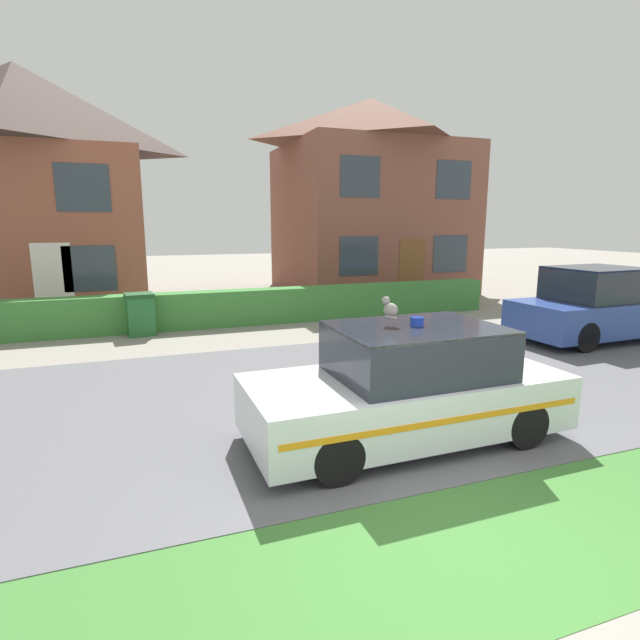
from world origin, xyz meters
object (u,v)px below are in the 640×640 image
(cat, at_px, (390,308))
(house_left, at_px, (25,186))
(house_right, at_px, (370,195))
(wheelie_bin, at_px, (140,314))
(neighbour_car_near, at_px, (597,307))
(police_car, at_px, (408,386))

(cat, height_order, house_left, house_left)
(house_right, height_order, wheelie_bin, house_right)
(neighbour_car_near, relative_size, house_right, 0.55)
(police_car, distance_m, house_left, 14.92)
(cat, distance_m, wheelie_bin, 7.81)
(house_right, bearing_deg, cat, -114.59)
(police_car, xyz_separation_m, cat, (-0.21, 0.14, 0.96))
(neighbour_car_near, bearing_deg, house_right, 94.20)
(cat, bearing_deg, house_left, 4.77)
(cat, xyz_separation_m, house_right, (5.93, 12.96, 2.07))
(house_left, bearing_deg, police_car, -65.03)
(cat, xyz_separation_m, neighbour_car_near, (6.93, 3.09, -0.86))
(house_left, relative_size, house_right, 1.02)
(wheelie_bin, bearing_deg, cat, -75.07)
(house_left, bearing_deg, neighbour_car_near, -37.81)
(police_car, height_order, wheelie_bin, police_car)
(house_right, xyz_separation_m, wheelie_bin, (-8.74, -5.77, -3.19))
(cat, relative_size, neighbour_car_near, 0.07)
(neighbour_car_near, xyz_separation_m, house_left, (-12.88, 10.00, 3.01))
(house_left, height_order, house_right, house_left)
(house_right, bearing_deg, house_left, 179.37)
(neighbour_car_near, bearing_deg, police_car, -155.93)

